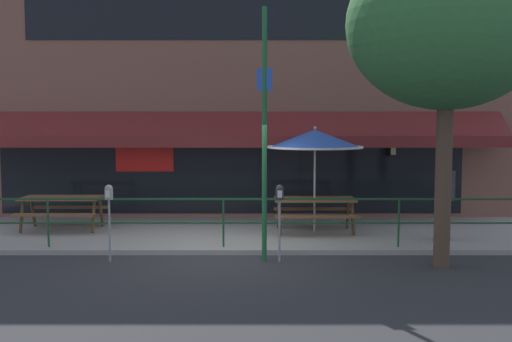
{
  "coord_description": "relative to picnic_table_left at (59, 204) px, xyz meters",
  "views": [
    {
      "loc": [
        0.64,
        -10.78,
        2.48
      ],
      "look_at": [
        0.7,
        1.6,
        1.5
      ],
      "focal_mm": 40.0,
      "sensor_mm": 36.0,
      "label": 1
    }
  ],
  "objects": [
    {
      "name": "pedestrian_walking",
      "position": [
        8.39,
        -1.13,
        0.35
      ],
      "size": [
        0.28,
        0.62,
        1.71
      ],
      "color": "#665B4C",
      "rests_on": "patio_deck"
    },
    {
      "name": "restaurant_building",
      "position": [
        3.8,
        2.09,
        3.1
      ],
      "size": [
        15.0,
        1.6,
        7.67
      ],
      "color": "brown",
      "rests_on": "ground"
    },
    {
      "name": "parking_meter_far",
      "position": [
        4.87,
        -2.67,
        0.44
      ],
      "size": [
        0.15,
        0.16,
        1.42
      ],
      "color": "gray",
      "rests_on": "ground"
    },
    {
      "name": "picnic_table_left",
      "position": [
        0.0,
        0.0,
        0.0
      ],
      "size": [
        1.8,
        1.42,
        0.76
      ],
      "color": "brown",
      "rests_on": "patio_deck"
    },
    {
      "name": "ground_plane",
      "position": [
        3.8,
        -2.13,
        -0.71
      ],
      "size": [
        120.0,
        120.0,
        0.0
      ],
      "primitive_type": "plane",
      "color": "#2D2D30"
    },
    {
      "name": "patio_umbrella_centre",
      "position": [
        5.76,
        -0.17,
        1.47
      ],
      "size": [
        2.14,
        2.14,
        2.38
      ],
      "color": "#B7B2A8",
      "rests_on": "patio_deck"
    },
    {
      "name": "parking_meter_near",
      "position": [
        1.77,
        -2.67,
        0.44
      ],
      "size": [
        0.15,
        0.16,
        1.42
      ],
      "color": "gray",
      "rests_on": "ground"
    },
    {
      "name": "picnic_table_centre",
      "position": [
        5.76,
        -0.24,
        0.0
      ],
      "size": [
        1.8,
        1.42,
        0.76
      ],
      "color": "brown",
      "rests_on": "patio_deck"
    },
    {
      "name": "street_tree_curbside",
      "position": [
        7.8,
        -3.1,
        3.7
      ],
      "size": [
        3.46,
        3.11,
        6.21
      ],
      "color": "brown",
      "rests_on": "ground"
    },
    {
      "name": "patio_deck",
      "position": [
        3.8,
        -0.13,
        -0.66
      ],
      "size": [
        15.0,
        4.0,
        0.1
      ],
      "primitive_type": "cube",
      "color": "#9E998E",
      "rests_on": "ground"
    },
    {
      "name": "street_sign_pole",
      "position": [
        4.59,
        -2.59,
        1.65
      ],
      "size": [
        0.28,
        0.09,
        4.6
      ],
      "color": "#1E6033",
      "rests_on": "ground"
    },
    {
      "name": "patio_railing",
      "position": [
        3.8,
        -1.83,
        0.09
      ],
      "size": [
        13.84,
        0.04,
        0.97
      ],
      "color": "#194723",
      "rests_on": "patio_deck"
    }
  ]
}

